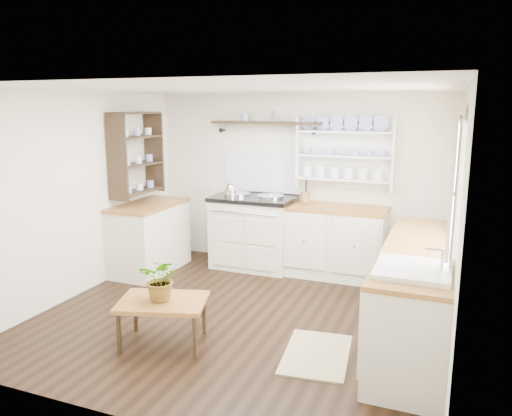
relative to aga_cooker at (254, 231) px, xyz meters
The scene contains 19 objects.
floor 1.72m from the aga_cooker, 72.34° to the right, with size 4.00×3.80×0.01m, color black.
wall_back 0.89m from the aga_cooker, 33.46° to the left, with size 4.00×0.02×2.30m, color silver.
wall_right 3.02m from the aga_cooker, 32.13° to the right, with size 0.02×3.80×2.30m, color silver.
wall_left 2.27m from the aga_cooker, 133.70° to the right, with size 0.02×3.80×2.30m, color silver.
ceiling 2.45m from the aga_cooker, 72.34° to the right, with size 4.00×3.80×0.01m, color white.
window 3.03m from the aga_cooker, 30.10° to the right, with size 0.08×1.55×1.22m.
aga_cooker is the anchor object (origin of this frame).
back_cabinets 1.10m from the aga_cooker, ahead, with size 1.27×0.63×0.90m.
right_cabinets 2.65m from the aga_cooker, 33.75° to the right, with size 0.62×2.43×0.90m.
belfast_sink 3.14m from the aga_cooker, 45.25° to the right, with size 0.55×0.60×0.45m.
left_cabinets 1.37m from the aga_cooker, 150.84° to the right, with size 0.62×1.13×0.90m.
plate_rack 1.60m from the aga_cooker, 14.33° to the left, with size 1.20×0.22×0.90m.
high_shelf 1.44m from the aga_cooker, 64.31° to the left, with size 1.50×0.29×0.16m.
left_shelving 1.84m from the aga_cooker, 153.45° to the right, with size 0.28×0.80×1.05m, color black.
kettle 0.62m from the aga_cooker, 156.85° to the right, with size 0.17×0.17×0.20m, color silver, non-canonical shape.
utensil_crock 0.84m from the aga_cooker, ahead, with size 0.12×0.12×0.13m, color brown.
center_table 2.40m from the aga_cooker, 88.18° to the right, with size 0.90×0.75×0.42m.
potted_plant 2.40m from the aga_cooker, 88.18° to the right, with size 0.36×0.31×0.40m, color #3F7233.
floor_rug 2.59m from the aga_cooker, 55.53° to the right, with size 0.55×0.85×0.02m, color #8E7C52.
Camera 1 is at (1.93, -4.45, 2.14)m, focal length 35.00 mm.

